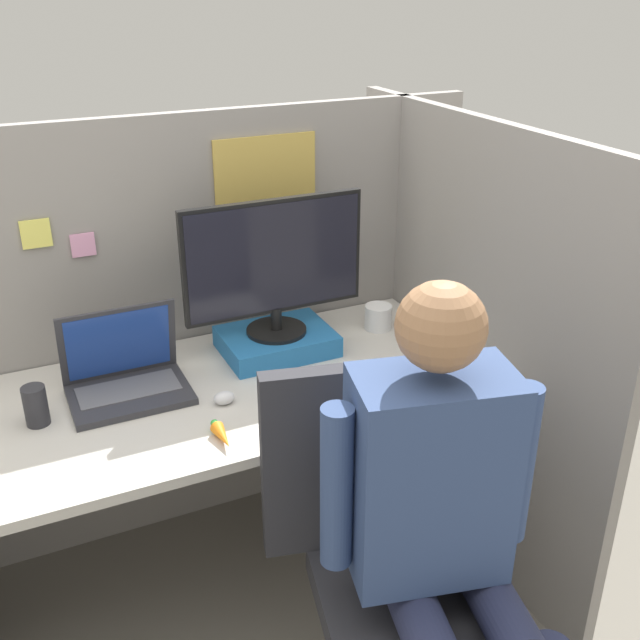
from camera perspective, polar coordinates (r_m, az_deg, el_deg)
The scene contains 13 objects.
cubicle_panel_back at distance 2.51m, azimuth -11.47°, elevation -1.19°, with size 2.18×0.05×1.44m.
cubicle_panel_right at distance 2.47m, azimuth 11.10°, elevation -1.75°, with size 0.04×1.36×1.44m.
desk at distance 2.27m, azimuth -8.66°, elevation -8.99°, with size 1.68×0.72×0.71m.
paper_box at distance 2.38m, azimuth -3.31°, elevation -1.63°, with size 0.34×0.26×0.07m.
monitor at distance 2.28m, azimuth -3.50°, elevation 4.33°, with size 0.57×0.19×0.43m.
laptop at distance 2.20m, azimuth -14.53°, elevation -4.32°, with size 0.33×0.24×0.25m.
mouse at distance 2.12m, azimuth -7.32°, elevation -5.91°, with size 0.06×0.04×0.04m.
stapler at distance 2.46m, azimuth 8.18°, elevation -1.28°, with size 0.04×0.14×0.04m.
carrot_toy at distance 1.96m, azimuth -7.44°, elevation -8.76°, with size 0.04×0.12×0.04m.
office_chair at distance 1.91m, azimuth 5.48°, elevation -17.96°, with size 0.55×0.61×0.99m.
person at distance 1.68m, azimuth 9.53°, elevation -14.91°, with size 0.47×0.46×1.28m.
coffee_mug at distance 2.53m, azimuth 4.45°, elevation 0.23°, with size 0.09×0.09×0.08m.
pen_cup at distance 2.13m, azimuth -20.84°, elevation -6.12°, with size 0.06×0.06×0.11m.
Camera 1 is at (-0.49, -1.47, 1.82)m, focal length 42.00 mm.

